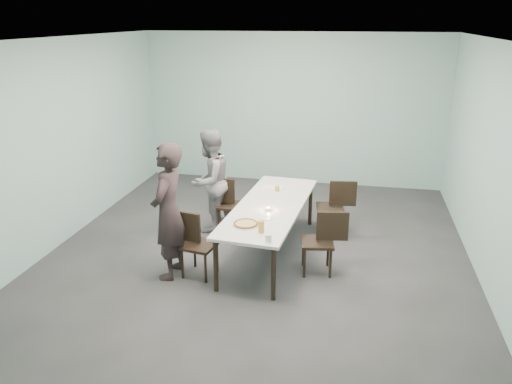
% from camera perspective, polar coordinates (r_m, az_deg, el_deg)
% --- Properties ---
extents(ground, '(7.00, 7.00, 0.00)m').
position_cam_1_polar(ground, '(7.31, 0.16, -7.14)').
color(ground, '#333335').
rests_on(ground, ground).
extents(room_shell, '(6.02, 7.02, 3.01)m').
position_cam_1_polar(room_shell, '(6.65, 0.18, 8.64)').
color(room_shell, '#9FC9C3').
rests_on(room_shell, ground).
extents(table, '(1.11, 2.66, 0.75)m').
position_cam_1_polar(table, '(7.08, 1.60, -1.93)').
color(table, white).
rests_on(table, ground).
extents(chair_near_left, '(0.64, 0.49, 0.87)m').
position_cam_1_polar(chair_near_left, '(6.64, -7.13, -5.39)').
color(chair_near_left, black).
rests_on(chair_near_left, ground).
extents(chair_far_left, '(0.63, 0.46, 0.87)m').
position_cam_1_polar(chair_far_left, '(7.93, -3.16, -1.03)').
color(chair_far_left, black).
rests_on(chair_far_left, ground).
extents(chair_near_right, '(0.64, 0.48, 0.87)m').
position_cam_1_polar(chair_near_right, '(6.69, 7.72, -5.20)').
color(chair_near_right, black).
rests_on(chair_near_right, ground).
extents(chair_far_right, '(0.64, 0.47, 0.87)m').
position_cam_1_polar(chair_far_right, '(7.91, 9.06, -1.31)').
color(chair_far_right, black).
rests_on(chair_far_right, ground).
extents(diner_near, '(0.43, 0.66, 1.81)m').
position_cam_1_polar(diner_near, '(6.50, -9.97, -2.23)').
color(diner_near, black).
rests_on(diner_near, ground).
extents(diner_far, '(0.86, 0.96, 1.64)m').
position_cam_1_polar(diner_far, '(7.91, -5.29, 1.29)').
color(diner_far, gray).
rests_on(diner_far, ground).
extents(pizza, '(0.34, 0.34, 0.04)m').
position_cam_1_polar(pizza, '(6.38, -1.18, -3.66)').
color(pizza, white).
rests_on(pizza, table).
extents(side_plate, '(0.18, 0.18, 0.01)m').
position_cam_1_polar(side_plate, '(6.60, 1.22, -2.98)').
color(side_plate, white).
rests_on(side_plate, table).
extents(beer_glass, '(0.08, 0.08, 0.15)m').
position_cam_1_polar(beer_glass, '(6.15, 0.59, -3.99)').
color(beer_glass, '#C28B2A').
rests_on(beer_glass, table).
extents(water_tumbler, '(0.08, 0.08, 0.09)m').
position_cam_1_polar(water_tumbler, '(5.93, 1.42, -5.25)').
color(water_tumbler, silver).
rests_on(water_tumbler, table).
extents(tealight, '(0.06, 0.06, 0.05)m').
position_cam_1_polar(tealight, '(6.86, 1.44, -1.96)').
color(tealight, silver).
rests_on(tealight, table).
extents(amber_tumbler, '(0.07, 0.07, 0.08)m').
position_cam_1_polar(amber_tumbler, '(7.62, 2.45, 0.41)').
color(amber_tumbler, '#C28B2A').
rests_on(amber_tumbler, table).
extents(menu, '(0.32, 0.24, 0.01)m').
position_cam_1_polar(menu, '(7.77, 1.87, 0.51)').
color(menu, silver).
rests_on(menu, table).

